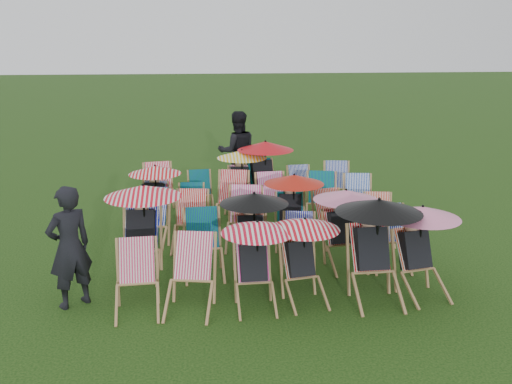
{
  "coord_description": "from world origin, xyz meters",
  "views": [
    {
      "loc": [
        -1.14,
        -9.42,
        3.58
      ],
      "look_at": [
        -0.11,
        0.39,
        0.9
      ],
      "focal_mm": 40.0,
      "sensor_mm": 36.0,
      "label": 1
    }
  ],
  "objects": [
    {
      "name": "deckchair_3",
      "position": [
        0.28,
        -2.16,
        0.62
      ],
      "size": [
        0.99,
        1.07,
        1.17
      ],
      "rotation": [
        0.0,
        0.0,
        0.18
      ],
      "color": "#A37B4C",
      "rests_on": "ground"
    },
    {
      "name": "person_rear",
      "position": [
        -0.2,
        3.86,
        0.96
      ],
      "size": [
        1.0,
        0.81,
        1.92
      ],
      "primitive_type": "imported",
      "rotation": [
        0.0,
        0.0,
        3.23
      ],
      "color": "black",
      "rests_on": "ground"
    },
    {
      "name": "deckchair_5",
      "position": [
        1.98,
        -2.12,
        0.68
      ],
      "size": [
        1.08,
        1.18,
        1.28
      ],
      "rotation": [
        0.0,
        0.0,
        0.2
      ],
      "color": "#A37B4C",
      "rests_on": "ground"
    },
    {
      "name": "deckchair_18",
      "position": [
        -2.02,
        1.32,
        0.63
      ],
      "size": [
        1.01,
        1.07,
        1.2
      ],
      "rotation": [
        0.0,
        0.0,
        -0.17
      ],
      "color": "#A37B4C",
      "rests_on": "ground"
    },
    {
      "name": "deckchair_9",
      "position": [
        0.41,
        -1.07,
        0.43
      ],
      "size": [
        0.69,
        0.87,
        0.86
      ],
      "rotation": [
        0.0,
        0.0,
        -0.18
      ],
      "color": "#A37B4C",
      "rests_on": "ground"
    },
    {
      "name": "deckchair_21",
      "position": [
        0.32,
        1.2,
        0.49
      ],
      "size": [
        0.72,
        0.95,
        0.98
      ],
      "rotation": [
        0.0,
        0.0,
        0.08
      ],
      "color": "#A37B4C",
      "rests_on": "ground"
    },
    {
      "name": "deckchair_17",
      "position": [
        2.09,
        0.06,
        0.42
      ],
      "size": [
        0.68,
        0.85,
        0.83
      ],
      "rotation": [
        0.0,
        0.0,
        -0.18
      ],
      "color": "#A37B4C",
      "rests_on": "ground"
    },
    {
      "name": "deckchair_11",
      "position": [
        1.9,
        -1.08,
        0.47
      ],
      "size": [
        0.72,
        0.93,
        0.94
      ],
      "rotation": [
        0.0,
        0.0,
        -0.11
      ],
      "color": "#A37B4C",
      "rests_on": "ground"
    },
    {
      "name": "deckchair_16",
      "position": [
        1.24,
        0.09,
        0.45
      ],
      "size": [
        0.73,
        0.92,
        0.91
      ],
      "rotation": [
        0.0,
        0.0,
        0.16
      ],
      "color": "#A37B4C",
      "rests_on": "ground"
    },
    {
      "name": "deckchair_25",
      "position": [
        -1.09,
        2.28,
        0.41
      ],
      "size": [
        0.61,
        0.81,
        0.83
      ],
      "rotation": [
        0.0,
        0.0,
        0.09
      ],
      "color": "#A37B4C",
      "rests_on": "ground"
    },
    {
      "name": "deckchair_15",
      "position": [
        0.48,
        0.08,
        0.66
      ],
      "size": [
        1.06,
        1.12,
        1.25
      ],
      "rotation": [
        0.0,
        0.0,
        -0.12
      ],
      "color": "#A37B4C",
      "rests_on": "ground"
    },
    {
      "name": "deckchair_7",
      "position": [
        -1.09,
        -1.09,
        0.48
      ],
      "size": [
        0.68,
        0.92,
        0.97
      ],
      "rotation": [
        0.0,
        0.0,
        0.04
      ],
      "color": "#A37B4C",
      "rests_on": "ground"
    },
    {
      "name": "deckchair_12",
      "position": [
        -2.02,
        0.08,
        0.51
      ],
      "size": [
        0.82,
        1.03,
        1.01
      ],
      "rotation": [
        0.0,
        0.0,
        -0.18
      ],
      "color": "#A37B4C",
      "rests_on": "ground"
    },
    {
      "name": "deckchair_22",
      "position": [
        1.27,
        1.18,
        0.49
      ],
      "size": [
        0.8,
        1.0,
        0.98
      ],
      "rotation": [
        0.0,
        0.0,
        -0.18
      ],
      "color": "#A37B4C",
      "rests_on": "ground"
    },
    {
      "name": "deckchair_20",
      "position": [
        -0.51,
        1.27,
        0.51
      ],
      "size": [
        0.85,
        1.05,
        1.02
      ],
      "rotation": [
        0.0,
        0.0,
        -0.2
      ],
      "color": "#A37B4C",
      "rests_on": "ground"
    },
    {
      "name": "deckchair_24",
      "position": [
        -1.94,
        2.29,
        0.5
      ],
      "size": [
        0.8,
        1.01,
        1.0
      ],
      "rotation": [
        0.0,
        0.0,
        0.17
      ],
      "color": "#A37B4C",
      "rests_on": "ground"
    },
    {
      "name": "deckchair_29",
      "position": [
        1.89,
        2.36,
        0.46
      ],
      "size": [
        0.72,
        0.92,
        0.93
      ],
      "rotation": [
        0.0,
        0.0,
        -0.14
      ],
      "color": "#A37B4C",
      "rests_on": "ground"
    },
    {
      "name": "deckchair_27",
      "position": [
        0.29,
        2.39,
        0.76
      ],
      "size": [
        1.21,
        1.31,
        1.44
      ],
      "rotation": [
        0.0,
        0.0,
        0.18
      ],
      "color": "#A37B4C",
      "rests_on": "ground"
    },
    {
      "name": "deckchair_0",
      "position": [
        -2.0,
        -2.26,
        0.46
      ],
      "size": [
        0.65,
        0.88,
        0.92
      ],
      "rotation": [
        0.0,
        0.0,
        0.05
      ],
      "color": "#A37B4C",
      "rests_on": "ground"
    },
    {
      "name": "deckchair_19",
      "position": [
        -1.3,
        1.15,
        0.41
      ],
      "size": [
        0.59,
        0.79,
        0.83
      ],
      "rotation": [
        0.0,
        0.0,
        -0.06
      ],
      "color": "#A37B4C",
      "rests_on": "ground"
    },
    {
      "name": "deckchair_13",
      "position": [
        -1.3,
        0.12,
        0.48
      ],
      "size": [
        0.74,
        0.95,
        0.96
      ],
      "rotation": [
        0.0,
        0.0,
        -0.13
      ],
      "color": "#A37B4C",
      "rests_on": "ground"
    },
    {
      "name": "deckchair_23",
      "position": [
        2.01,
        1.13,
        0.46
      ],
      "size": [
        0.73,
        0.93,
        0.93
      ],
      "rotation": [
        0.0,
        0.0,
        -0.15
      ],
      "color": "#A37B4C",
      "rests_on": "ground"
    },
    {
      "name": "ground",
      "position": [
        0.0,
        0.0,
        0.0
      ],
      "size": [
        100.0,
        100.0,
        0.0
      ],
      "primitive_type": "plane",
      "color": "black",
      "rests_on": "ground"
    },
    {
      "name": "deckchair_10",
      "position": [
        1.16,
        -0.99,
        0.66
      ],
      "size": [
        1.05,
        1.12,
        1.24
      ],
      "rotation": [
        0.0,
        0.0,
        0.11
      ],
      "color": "#A37B4C",
      "rests_on": "ground"
    },
    {
      "name": "person_left",
      "position": [
        -2.89,
        -1.99,
        0.85
      ],
      "size": [
        0.74,
        0.7,
        1.71
      ],
      "primitive_type": "imported",
      "rotation": [
        0.0,
        0.0,
        3.8
      ],
      "color": "black",
      "rests_on": "ground"
    },
    {
      "name": "deckchair_8",
      "position": [
        -0.33,
        -1.11,
        0.67
      ],
      "size": [
        1.07,
        1.11,
        1.27
      ],
      "rotation": [
        0.0,
        0.0,
        -0.02
      ],
      "color": "#A37B4C",
      "rests_on": "ground"
    },
    {
      "name": "deckchair_6",
      "position": [
        -2.04,
        -0.99,
        0.74
      ],
      "size": [
        1.18,
        1.24,
        1.4
      ],
      "rotation": [
        0.0,
        0.0,
        -0.06
      ],
      "color": "#A37B4C",
      "rests_on": "ground"
    },
    {
      "name": "deckchair_2",
      "position": [
        -0.4,
        -2.26,
        0.62
      ],
      "size": [
        1.0,
        1.04,
        1.18
      ],
      "rotation": [
        0.0,
        0.0,
        0.03
      ],
      "color": "#A37B4C",
      "rests_on": "ground"
    },
    {
      "name": "deckchair_28",
      "position": [
        1.1,
        2.39,
        0.43
      ],
      "size": [
        0.63,
        0.83,
        0.85
      ],
      "rotation": [
        0.0,
        0.0,
        0.08
      ],
      "color": "#A37B4C",
      "rests_on": "ground"
    },
    {
      "name": "deckchair_4",
      "position": [
        1.28,
        -2.23,
        0.76
      ],
      "size": [
        1.21,
        1.26,
        1.43
      ],
      "rotation": [
        0.0,
        0.0,
        0.02
      ],
      "color": "#A37B4C",
      "rests_on": "ground"
    },
    {
      "name": "deckchair_26",
      "position": [
        -0.26,
        2.36,
        0.67
      ],
      "size": [
        1.07,
        1.13,
        1.26
      ],
      "rotation": [
        0.0,
        0.0,
        -0.16
      ],
      "color": "#A37B4C",
      "rests_on": "ground"
    },
    {
      "name": "deckchair_14",
      "position": [
        -0.35,
        0.09,
        0.5
      ],
      "size": [
        0.8,
        1.01,
        1.01
      ],
      "rotation": [
        0.0,
        0.0,
        -0.15
      ],
      "color": "#A37B4C",
      "rests_on": "ground"
    },
    {
      "name": "deckchair_1",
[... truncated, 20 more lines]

